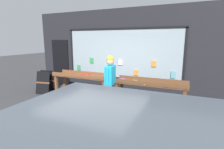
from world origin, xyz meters
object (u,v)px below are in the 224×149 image
at_px(small_dog, 92,102).
at_px(sandwich_board_sign, 46,82).
at_px(display_table_right, 150,86).
at_px(person_browsing, 110,79).
at_px(display_table_left, 82,78).

bearing_deg(small_dog, sandwich_board_sign, 73.21).
bearing_deg(small_dog, display_table_right, -63.14).
bearing_deg(person_browsing, display_table_left, 60.26).
bearing_deg(display_table_left, small_dog, -43.04).
bearing_deg(small_dog, display_table_left, 46.36).
relative_size(display_table_right, person_browsing, 1.34).
height_order(display_table_left, sandwich_board_sign, display_table_left).
relative_size(display_table_left, small_dog, 3.84).
bearing_deg(person_browsing, small_dog, 108.83).
relative_size(display_table_left, display_table_right, 1.00).
bearing_deg(display_table_left, person_browsing, -22.33).
xyz_separation_m(small_dog, sandwich_board_sign, (-2.61, 0.76, 0.20)).
distance_m(display_table_left, sandwich_board_sign, 1.75).
height_order(display_table_left, small_dog, display_table_left).
height_order(person_browsing, small_dog, person_browsing).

